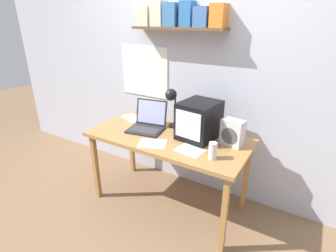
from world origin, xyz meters
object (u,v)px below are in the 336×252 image
(laptop, at_px, (148,122))
(open_notebook, at_px, (190,150))
(corner_desk, at_px, (168,143))
(crt_monitor, at_px, (199,120))
(loose_paper_near_laptop, at_px, (132,118))
(loose_paper_near_monitor, at_px, (153,144))
(juice_glass, at_px, (213,152))
(desk_lamp, at_px, (172,100))
(space_heater, at_px, (232,133))

(laptop, xyz_separation_m, open_notebook, (0.57, -0.21, -0.06))
(corner_desk, distance_m, crt_monitor, 0.37)
(open_notebook, xyz_separation_m, loose_paper_near_laptop, (-0.88, 0.35, 0.00))
(laptop, bearing_deg, loose_paper_near_monitor, -58.92)
(juice_glass, height_order, loose_paper_near_laptop, juice_glass)
(laptop, xyz_separation_m, loose_paper_near_laptop, (-0.31, 0.14, -0.06))
(laptop, bearing_deg, loose_paper_near_laptop, 145.63)
(corner_desk, xyz_separation_m, open_notebook, (0.30, -0.15, 0.07))
(desk_lamp, bearing_deg, open_notebook, -33.88)
(corner_desk, xyz_separation_m, space_heater, (0.56, 0.12, 0.18))
(open_notebook, bearing_deg, crt_monitor, 100.91)
(corner_desk, relative_size, desk_lamp, 3.74)
(laptop, height_order, juice_glass, laptop)
(crt_monitor, distance_m, desk_lamp, 0.35)
(space_heater, distance_m, loose_paper_near_monitor, 0.69)
(laptop, distance_m, loose_paper_near_laptop, 0.35)
(crt_monitor, bearing_deg, space_heater, 7.56)
(corner_desk, relative_size, juice_glass, 11.00)
(space_heater, relative_size, loose_paper_near_monitor, 0.79)
(open_notebook, bearing_deg, laptop, 159.96)
(juice_glass, height_order, space_heater, space_heater)
(open_notebook, distance_m, loose_paper_near_laptop, 0.94)
(loose_paper_near_monitor, bearing_deg, space_heater, 29.31)
(corner_desk, distance_m, space_heater, 0.61)
(laptop, relative_size, juice_glass, 2.75)
(desk_lamp, distance_m, loose_paper_near_monitor, 0.49)
(laptop, bearing_deg, juice_glass, -26.96)
(loose_paper_near_monitor, bearing_deg, corner_desk, 81.69)
(crt_monitor, distance_m, laptop, 0.53)
(desk_lamp, height_order, space_heater, desk_lamp)
(laptop, xyz_separation_m, loose_paper_near_monitor, (0.23, -0.26, -0.06))
(corner_desk, xyz_separation_m, loose_paper_near_laptop, (-0.57, 0.19, 0.07))
(loose_paper_near_laptop, bearing_deg, loose_paper_near_monitor, -36.56)
(corner_desk, relative_size, open_notebook, 6.03)
(corner_desk, height_order, open_notebook, open_notebook)
(open_notebook, height_order, loose_paper_near_laptop, same)
(crt_monitor, bearing_deg, juice_glass, -42.16)
(juice_glass, bearing_deg, space_heater, 80.53)
(crt_monitor, xyz_separation_m, open_notebook, (0.05, -0.27, -0.17))
(crt_monitor, distance_m, juice_glass, 0.41)
(open_notebook, bearing_deg, space_heater, 46.96)
(juice_glass, bearing_deg, desk_lamp, 148.05)
(laptop, bearing_deg, crt_monitor, -2.95)
(laptop, distance_m, space_heater, 0.83)
(desk_lamp, xyz_separation_m, loose_paper_near_laptop, (-0.51, 0.01, -0.29))
(space_heater, xyz_separation_m, loose_paper_near_laptop, (-1.14, 0.07, -0.11))
(crt_monitor, bearing_deg, loose_paper_near_laptop, -178.41)
(crt_monitor, relative_size, loose_paper_near_monitor, 1.33)
(crt_monitor, relative_size, juice_glass, 2.87)
(desk_lamp, distance_m, open_notebook, 0.58)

